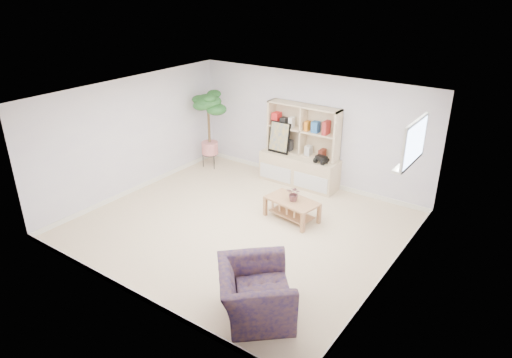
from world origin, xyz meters
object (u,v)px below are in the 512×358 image
Objects in this scene: storage_unit at (300,146)px; coffee_table at (292,210)px; armchair at (255,289)px; floor_tree at (209,130)px.

coffee_table is at bearing -64.46° from storage_unit.
armchair is at bearing -67.46° from storage_unit.
storage_unit reaches higher than armchair.
coffee_table is (0.71, -1.48, -0.68)m from storage_unit.
coffee_table is 0.53× the size of floor_tree.
armchair is (0.97, -2.55, 0.20)m from coffee_table.
coffee_table is 3.21m from floor_tree.
floor_tree reaches higher than armchair.
coffee_table is at bearing -20.61° from floor_tree.
storage_unit is 1.60× the size of armchair.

